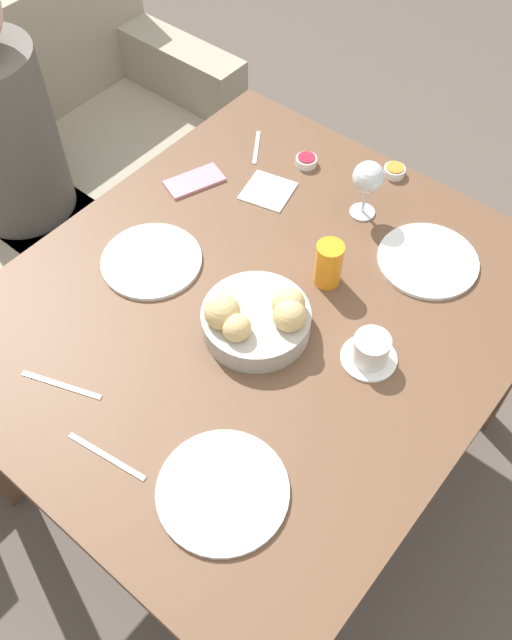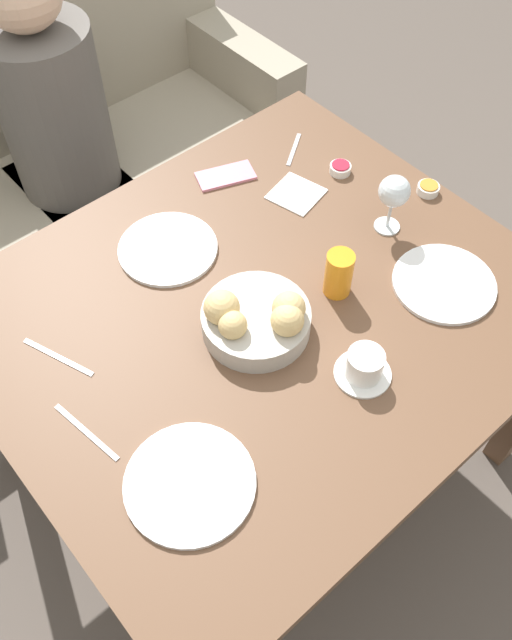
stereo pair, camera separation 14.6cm
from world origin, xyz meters
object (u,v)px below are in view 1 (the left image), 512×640
(coffee_cup, at_px, (370,350))
(plate_near_left, at_px, (223,491))
(wine_glass, at_px, (368,179))
(juice_glass, at_px, (329,264))
(jam_bowl_honey, at_px, (394,171))
(fork_silver, at_px, (61,385))
(bread_basket, at_px, (257,318))
(cell_phone, at_px, (194,181))
(spoon_coffee, at_px, (256,147))
(napkin, at_px, (268,191))
(plate_far_center, at_px, (152,261))
(jam_bowl_berry, at_px, (306,161))
(knife_silver, at_px, (107,456))
(seated_person, at_px, (19,184))
(couch, at_px, (13,204))
(plate_near_right, at_px, (428,260))

(coffee_cup, bearing_deg, plate_near_left, 174.04)
(wine_glass, bearing_deg, juice_glass, -165.64)
(jam_bowl_honey, relative_size, fork_silver, 0.32)
(bread_basket, height_order, cell_phone, bread_basket)
(spoon_coffee, bearing_deg, plate_near_left, -144.23)
(juice_glass, distance_m, cell_phone, 0.47)
(napkin, relative_size, cell_phone, 0.87)
(plate_far_center, distance_m, jam_bowl_berry, 0.51)
(wine_glass, bearing_deg, knife_silver, 179.59)
(cell_phone, bearing_deg, wine_glass, -65.38)
(seated_person, height_order, plate_near_left, seated_person)
(wine_glass, relative_size, spoon_coffee, 1.31)
(jam_bowl_honey, height_order, spoon_coffee, jam_bowl_honey)
(spoon_coffee, distance_m, napkin, 0.18)
(plate_far_center, height_order, wine_glass, wine_glass)
(couch, distance_m, knife_silver, 1.36)
(plate_far_center, relative_size, jam_bowl_honey, 4.21)
(plate_near_left, height_order, fork_silver, plate_near_left)
(jam_bowl_berry, bearing_deg, juice_glass, -136.36)
(knife_silver, bearing_deg, fork_silver, 75.10)
(plate_near_left, xyz_separation_m, plate_near_right, (0.74, 0.00, 0.00))
(couch, bearing_deg, knife_silver, -114.83)
(seated_person, xyz_separation_m, bread_basket, (-0.10, -1.04, 0.29))
(couch, relative_size, juice_glass, 14.09)
(couch, height_order, cell_phone, couch)
(seated_person, bearing_deg, coffee_cup, -90.26)
(plate_near_left, bearing_deg, cell_phone, 46.07)
(bread_basket, bearing_deg, knife_silver, 175.52)
(plate_near_left, distance_m, cell_phone, 0.85)
(jam_bowl_berry, distance_m, knife_silver, 0.94)
(plate_near_left, bearing_deg, jam_bowl_honey, 13.59)
(couch, distance_m, fork_silver, 1.18)
(wine_glass, bearing_deg, seated_person, 108.97)
(plate_near_right, relative_size, jam_bowl_honey, 4.21)
(plate_far_center, bearing_deg, fork_silver, -165.15)
(jam_bowl_honey, height_order, fork_silver, jam_bowl_honey)
(spoon_coffee, bearing_deg, plate_far_center, -171.35)
(plate_near_right, distance_m, cell_phone, 0.63)
(coffee_cup, bearing_deg, jam_bowl_berry, 49.07)
(plate_far_center, relative_size, cell_phone, 1.43)
(couch, xyz_separation_m, wine_glass, (0.32, -1.17, 0.55))
(jam_bowl_honey, distance_m, spoon_coffee, 0.38)
(couch, bearing_deg, napkin, -75.94)
(jam_bowl_berry, distance_m, jam_bowl_honey, 0.23)
(couch, bearing_deg, jam_bowl_berry, -68.18)
(jam_bowl_honey, bearing_deg, cell_phone, 132.64)
(jam_bowl_berry, xyz_separation_m, knife_silver, (-0.92, -0.21, -0.01))
(seated_person, bearing_deg, plate_far_center, -98.04)
(plate_near_right, bearing_deg, fork_silver, 152.28)
(seated_person, xyz_separation_m, plate_near_left, (-0.43, -1.23, 0.25))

